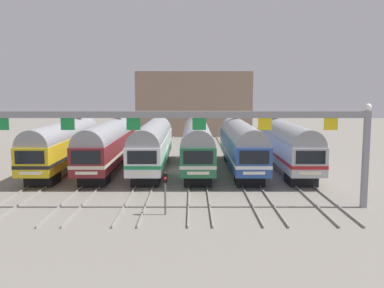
{
  "coord_description": "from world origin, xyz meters",
  "views": [
    {
      "loc": [
        1.69,
        -41.68,
        7.83
      ],
      "look_at": [
        1.79,
        -2.15,
        2.88
      ],
      "focal_mm": 40.27,
      "sensor_mm": 36.0,
      "label": 1
    }
  ],
  "objects_px": {
    "commuter_train_white": "(151,143)",
    "commuter_train_blue": "(240,143)",
    "commuter_train_yellow": "(63,143)",
    "commuter_train_green": "(196,143)",
    "catenary_gantry": "(165,128)",
    "commuter_train_stainless": "(284,143)",
    "commuter_train_maroon": "(107,143)",
    "yard_signal_mast": "(164,185)"
  },
  "relations": [
    {
      "from": "commuter_train_blue",
      "to": "yard_signal_mast",
      "type": "height_order",
      "value": "commuter_train_blue"
    },
    {
      "from": "commuter_train_green",
      "to": "yard_signal_mast",
      "type": "distance_m",
      "value": 15.39
    },
    {
      "from": "commuter_train_yellow",
      "to": "yard_signal_mast",
      "type": "bearing_deg",
      "value": -54.59
    },
    {
      "from": "commuter_train_blue",
      "to": "yard_signal_mast",
      "type": "relative_size",
      "value": 6.64
    },
    {
      "from": "commuter_train_maroon",
      "to": "commuter_train_white",
      "type": "height_order",
      "value": "commuter_train_maroon"
    },
    {
      "from": "commuter_train_yellow",
      "to": "commuter_train_maroon",
      "type": "relative_size",
      "value": 1.0
    },
    {
      "from": "commuter_train_white",
      "to": "commuter_train_blue",
      "type": "relative_size",
      "value": 1.0
    },
    {
      "from": "commuter_train_stainless",
      "to": "catenary_gantry",
      "type": "height_order",
      "value": "catenary_gantry"
    },
    {
      "from": "commuter_train_yellow",
      "to": "commuter_train_green",
      "type": "relative_size",
      "value": 1.0
    },
    {
      "from": "commuter_train_yellow",
      "to": "catenary_gantry",
      "type": "xyz_separation_m",
      "value": [
        10.81,
        -13.5,
        2.69
      ]
    },
    {
      "from": "yard_signal_mast",
      "to": "commuter_train_yellow",
      "type": "bearing_deg",
      "value": 125.41
    },
    {
      "from": "commuter_train_white",
      "to": "catenary_gantry",
      "type": "height_order",
      "value": "catenary_gantry"
    },
    {
      "from": "commuter_train_yellow",
      "to": "commuter_train_white",
      "type": "bearing_deg",
      "value": -0.03
    },
    {
      "from": "commuter_train_yellow",
      "to": "commuter_train_green",
      "type": "bearing_deg",
      "value": 0.0
    },
    {
      "from": "commuter_train_yellow",
      "to": "commuter_train_maroon",
      "type": "distance_m",
      "value": 4.33
    },
    {
      "from": "commuter_train_white",
      "to": "commuter_train_stainless",
      "type": "xyz_separation_m",
      "value": [
        12.98,
        0.0,
        0.0
      ]
    },
    {
      "from": "commuter_train_green",
      "to": "commuter_train_blue",
      "type": "xyz_separation_m",
      "value": [
        4.33,
        0.0,
        0.0
      ]
    },
    {
      "from": "commuter_train_maroon",
      "to": "commuter_train_white",
      "type": "distance_m",
      "value": 4.33
    },
    {
      "from": "commuter_train_stainless",
      "to": "commuter_train_yellow",
      "type": "bearing_deg",
      "value": 180.0
    },
    {
      "from": "commuter_train_yellow",
      "to": "commuter_train_green",
      "type": "height_order",
      "value": "same"
    },
    {
      "from": "commuter_train_white",
      "to": "commuter_train_blue",
      "type": "height_order",
      "value": "commuter_train_blue"
    },
    {
      "from": "commuter_train_yellow",
      "to": "yard_signal_mast",
      "type": "height_order",
      "value": "commuter_train_yellow"
    },
    {
      "from": "commuter_train_yellow",
      "to": "commuter_train_white",
      "type": "height_order",
      "value": "commuter_train_yellow"
    },
    {
      "from": "yard_signal_mast",
      "to": "commuter_train_stainless",
      "type": "bearing_deg",
      "value": 54.59
    },
    {
      "from": "catenary_gantry",
      "to": "commuter_train_yellow",
      "type": "bearing_deg",
      "value": 128.7
    },
    {
      "from": "catenary_gantry",
      "to": "commuter_train_green",
      "type": "bearing_deg",
      "value": 80.9
    },
    {
      "from": "commuter_train_yellow",
      "to": "yard_signal_mast",
      "type": "distance_m",
      "value": 18.68
    },
    {
      "from": "commuter_train_blue",
      "to": "catenary_gantry",
      "type": "xyz_separation_m",
      "value": [
        -6.49,
        -13.5,
        2.69
      ]
    },
    {
      "from": "commuter_train_white",
      "to": "commuter_train_blue",
      "type": "xyz_separation_m",
      "value": [
        8.65,
        0.0,
        0.0
      ]
    },
    {
      "from": "catenary_gantry",
      "to": "commuter_train_stainless",
      "type": "bearing_deg",
      "value": 51.3
    },
    {
      "from": "commuter_train_maroon",
      "to": "commuter_train_yellow",
      "type": "bearing_deg",
      "value": 180.0
    },
    {
      "from": "commuter_train_stainless",
      "to": "commuter_train_maroon",
      "type": "bearing_deg",
      "value": 180.0
    },
    {
      "from": "commuter_train_green",
      "to": "commuter_train_blue",
      "type": "relative_size",
      "value": 1.0
    },
    {
      "from": "catenary_gantry",
      "to": "yard_signal_mast",
      "type": "xyz_separation_m",
      "value": [
        0.0,
        -1.71,
        -3.47
      ]
    },
    {
      "from": "commuter_train_blue",
      "to": "catenary_gantry",
      "type": "distance_m",
      "value": 15.22
    },
    {
      "from": "commuter_train_white",
      "to": "commuter_train_maroon",
      "type": "bearing_deg",
      "value": 179.94
    },
    {
      "from": "commuter_train_yellow",
      "to": "commuter_train_stainless",
      "type": "bearing_deg",
      "value": 0.0
    },
    {
      "from": "commuter_train_white",
      "to": "commuter_train_green",
      "type": "bearing_deg",
      "value": 0.06
    },
    {
      "from": "commuter_train_white",
      "to": "commuter_train_yellow",
      "type": "bearing_deg",
      "value": 179.97
    },
    {
      "from": "commuter_train_green",
      "to": "commuter_train_maroon",
      "type": "bearing_deg",
      "value": 180.0
    },
    {
      "from": "commuter_train_maroon",
      "to": "commuter_train_green",
      "type": "height_order",
      "value": "same"
    },
    {
      "from": "commuter_train_maroon",
      "to": "commuter_train_stainless",
      "type": "height_order",
      "value": "same"
    }
  ]
}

